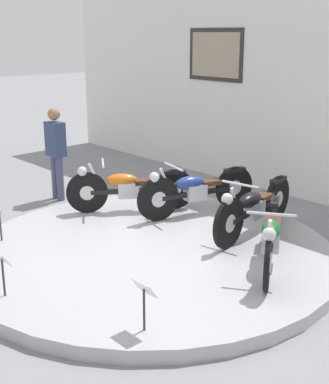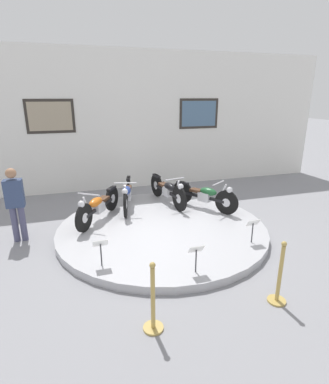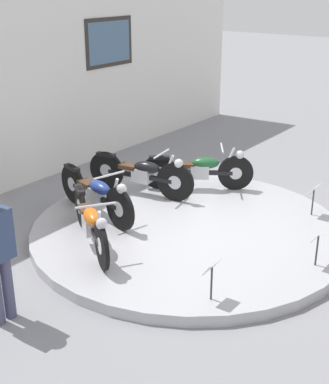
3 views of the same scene
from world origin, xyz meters
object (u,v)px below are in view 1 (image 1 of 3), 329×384
visitor_standing (56,149)px  motorcycle_blue (195,189)px  info_placard_front_centre (2,264)px  info_placard_front_right (144,294)px  motorcycle_orange (128,187)px  motorcycle_green (271,236)px  motorcycle_black (253,206)px

visitor_standing → motorcycle_blue: bearing=19.9°
info_placard_front_centre → info_placard_front_right: (1.51, 0.67, 0.00)m
motorcycle_orange → motorcycle_blue: (0.81, 0.66, 0.01)m
info_placard_front_right → visitor_standing: 4.94m
motorcycle_blue → info_placard_front_centre: bearing=-80.5°
motorcycle_blue → motorcycle_green: size_ratio=1.19×
motorcycle_blue → motorcycle_black: (1.13, -0.00, 0.00)m
motorcycle_black → info_placard_front_right: motorcycle_black is taller
visitor_standing → info_placard_front_right: bearing=-21.4°
info_placard_front_centre → motorcycle_orange: bearing=116.8°
info_placard_front_centre → motorcycle_black: bearing=80.5°
info_placard_front_centre → info_placard_front_right: 1.65m
motorcycle_blue → motorcycle_green: 2.05m
motorcycle_green → info_placard_front_centre: (-1.37, -2.72, -0.01)m
motorcycle_green → info_placard_front_centre: bearing=-116.8°
motorcycle_green → motorcycle_orange: bearing=180.0°
motorcycle_blue → info_placard_front_centre: size_ratio=3.85×
info_placard_front_centre → visitor_standing: (-3.08, 2.47, 0.39)m
motorcycle_blue → motorcycle_black: motorcycle_black is taller
motorcycle_orange → info_placard_front_right: 3.54m
motorcycle_blue → info_placard_front_right: motorcycle_blue is taller
motorcycle_orange → motorcycle_blue: bearing=39.2°
motorcycle_blue → info_placard_front_centre: motorcycle_blue is taller
motorcycle_green → visitor_standing: 4.47m
motorcycle_orange → motorcycle_black: size_ratio=0.84×
info_placard_front_centre → info_placard_front_right: bearing=24.0°
motorcycle_orange → motorcycle_black: (1.94, 0.66, 0.01)m
motorcycle_blue → motorcycle_green: bearing=-18.8°
motorcycle_blue → motorcycle_black: 1.13m
motorcycle_black → motorcycle_orange: bearing=-161.2°
visitor_standing → motorcycle_black: bearing=14.0°
info_placard_front_centre → motorcycle_green: bearing=63.2°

